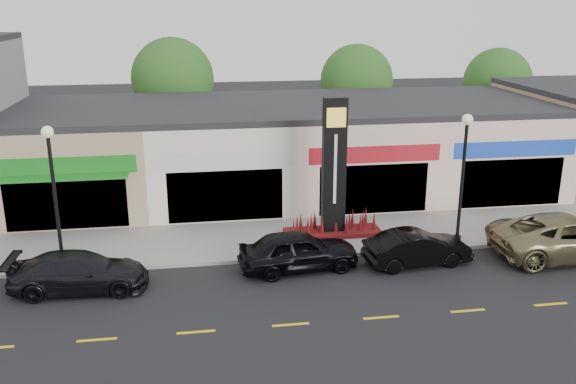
% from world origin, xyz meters
% --- Properties ---
extents(ground, '(120.00, 120.00, 0.00)m').
position_xyz_m(ground, '(0.00, 0.00, 0.00)').
color(ground, black).
rests_on(ground, ground).
extents(sidewalk, '(52.00, 4.30, 0.15)m').
position_xyz_m(sidewalk, '(0.00, 4.35, 0.07)').
color(sidewalk, gray).
rests_on(sidewalk, ground).
extents(curb, '(52.00, 0.20, 0.15)m').
position_xyz_m(curb, '(0.00, 2.10, 0.07)').
color(curb, gray).
rests_on(curb, ground).
extents(shop_beige, '(7.00, 10.85, 4.80)m').
position_xyz_m(shop_beige, '(-8.50, 11.46, 2.40)').
color(shop_beige, tan).
rests_on(shop_beige, ground).
extents(shop_cream, '(7.00, 10.01, 4.80)m').
position_xyz_m(shop_cream, '(-1.50, 11.47, 2.40)').
color(shop_cream, white).
rests_on(shop_cream, ground).
extents(shop_pink_w, '(7.00, 10.01, 4.80)m').
position_xyz_m(shop_pink_w, '(5.50, 11.47, 2.40)').
color(shop_pink_w, beige).
rests_on(shop_pink_w, ground).
extents(shop_pink_e, '(7.00, 10.01, 4.80)m').
position_xyz_m(shop_pink_e, '(12.50, 11.47, 2.40)').
color(shop_pink_e, beige).
rests_on(shop_pink_e, ground).
extents(tree_rear_west, '(5.20, 5.20, 7.83)m').
position_xyz_m(tree_rear_west, '(-4.00, 19.50, 5.22)').
color(tree_rear_west, '#382619').
rests_on(tree_rear_west, ground).
extents(tree_rear_mid, '(4.80, 4.80, 7.29)m').
position_xyz_m(tree_rear_mid, '(8.00, 19.50, 4.88)').
color(tree_rear_mid, '#382619').
rests_on(tree_rear_mid, ground).
extents(tree_rear_east, '(4.60, 4.60, 6.94)m').
position_xyz_m(tree_rear_east, '(18.00, 19.50, 4.63)').
color(tree_rear_east, '#382619').
rests_on(tree_rear_east, ground).
extents(lamp_west_near, '(0.44, 0.44, 5.47)m').
position_xyz_m(lamp_west_near, '(-8.00, 2.50, 3.48)').
color(lamp_west_near, black).
rests_on(lamp_west_near, sidewalk).
extents(lamp_east_near, '(0.44, 0.44, 5.47)m').
position_xyz_m(lamp_east_near, '(8.00, 2.50, 3.48)').
color(lamp_east_near, black).
rests_on(lamp_east_near, sidewalk).
extents(pylon_sign, '(4.20, 1.30, 6.00)m').
position_xyz_m(pylon_sign, '(3.00, 4.20, 2.27)').
color(pylon_sign, '#4F0D11').
rests_on(pylon_sign, sidewalk).
extents(car_dark_sedan, '(2.11, 4.88, 1.40)m').
position_xyz_m(car_dark_sedan, '(-7.05, 0.59, 0.70)').
color(car_dark_sedan, black).
rests_on(car_dark_sedan, ground).
extents(car_black_sedan, '(2.34, 4.74, 1.56)m').
position_xyz_m(car_black_sedan, '(0.96, 1.14, 0.78)').
color(car_black_sedan, black).
rests_on(car_black_sedan, ground).
extents(car_black_conv, '(1.87, 4.29, 1.37)m').
position_xyz_m(car_black_conv, '(5.63, 0.90, 0.69)').
color(car_black_conv, black).
rests_on(car_black_conv, ground).
extents(car_gold_suv, '(2.97, 6.29, 1.73)m').
position_xyz_m(car_gold_suv, '(11.92, 0.70, 0.87)').
color(car_gold_suv, '#807752').
rests_on(car_gold_suv, ground).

